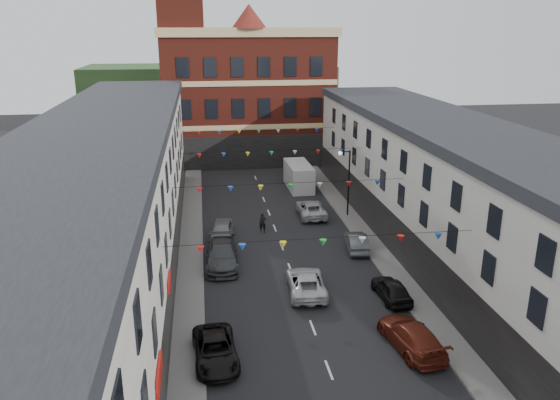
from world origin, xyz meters
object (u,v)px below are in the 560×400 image
street_lamp (346,174)px  car_right_d (392,289)px  white_van (299,176)px  car_right_c (411,336)px  car_right_e (357,242)px  car_left_d (222,255)px  pedestrian (263,223)px  car_left_e (222,232)px  moving_car (306,282)px  car_right_f (311,209)px  car_left_c (215,350)px

street_lamp → car_right_d: 15.73m
street_lamp → white_van: (-2.49, 9.44, -2.60)m
car_right_c → car_right_e: size_ratio=1.25×
street_lamp → car_left_d: 14.66m
pedestrian → street_lamp: bearing=28.3°
car_right_c → pedestrian: size_ratio=3.07×
car_right_d → pedestrian: 14.19m
car_left_e → car_right_d: bearing=-41.5°
car_right_c → white_van: size_ratio=0.85×
car_right_e → pedestrian: bearing=-27.9°
street_lamp → moving_car: street_lamp is taller
moving_car → pedestrian: (-1.52, 10.92, 0.13)m
car_right_f → car_left_e: bearing=31.8°
car_right_e → pedestrian: 8.09m
car_right_e → car_right_f: (-1.90, 8.05, 0.03)m
car_right_f → car_left_d: bearing=50.4°
car_right_c → moving_car: size_ratio=1.02×
car_left_c → car_right_d: 12.11m
street_lamp → car_right_e: size_ratio=1.49×
car_left_c → car_right_f: 22.89m
car_left_c → car_left_e: size_ratio=1.03×
car_right_d → pedestrian: (-6.60, 12.56, 0.15)m
car_right_c → moving_car: (-4.26, 7.01, -0.04)m
car_left_c → white_van: bearing=68.5°
car_left_e → car_left_d: bearing=-85.5°
street_lamp → moving_car: 15.36m
car_right_e → car_right_c: bearing=93.9°
car_left_d → car_right_e: size_ratio=1.37×
car_left_d → white_van: 20.32m
car_left_c → car_right_e: (11.00, 12.95, 0.02)m
street_lamp → pedestrian: street_lamp is taller
car_right_c → moving_car: car_right_c is taller
car_right_e → white_van: (-1.44, 16.91, 0.64)m
car_left_e → car_left_c: bearing=-86.7°
car_left_d → moving_car: size_ratio=1.12×
street_lamp → pedestrian: bearing=-159.9°
car_right_f → pedestrian: (-4.70, -3.37, 0.13)m
street_lamp → car_right_c: bearing=-95.1°
car_left_d → pedestrian: (3.58, 6.11, 0.02)m
car_right_c → white_van: 30.18m
street_lamp → car_right_f: bearing=168.9°
car_left_d → white_van: size_ratio=0.94×
car_right_e → white_van: bearing=-77.7°
car_left_d → car_right_e: 10.28m
street_lamp → car_left_e: (-11.04, -4.15, -3.15)m
street_lamp → pedestrian: size_ratio=3.68×
car_left_d → car_right_e: car_left_d is taller
car_left_d → pedestrian: size_ratio=3.38×
car_left_c → car_left_e: 16.30m
street_lamp → car_right_f: 4.40m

